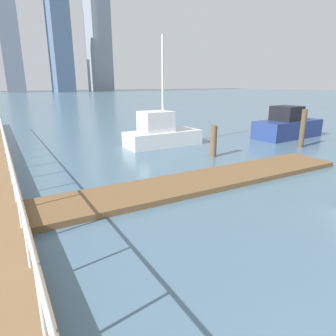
# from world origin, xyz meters

# --- Properties ---
(ground_plane) EXTENTS (300.00, 300.00, 0.00)m
(ground_plane) POSITION_xyz_m (0.00, 20.00, 0.00)
(ground_plane) COLOR slate
(floating_dock) EXTENTS (12.39, 2.00, 0.18)m
(floating_dock) POSITION_xyz_m (2.69, 8.92, 0.09)
(floating_dock) COLOR brown
(floating_dock) RESTS_ON ground_plane
(boardwalk_railing) EXTENTS (0.06, 31.67, 1.08)m
(boardwalk_railing) POSITION_xyz_m (-3.15, 10.08, 1.24)
(boardwalk_railing) COLOR white
(boardwalk_railing) RESTS_ON boardwalk
(dock_piling_1) EXTENTS (0.31, 0.31, 1.51)m
(dock_piling_1) POSITION_xyz_m (5.54, 11.90, 0.75)
(dock_piling_1) COLOR brown
(dock_piling_1) RESTS_ON ground_plane
(dock_piling_2) EXTENTS (0.28, 0.28, 2.08)m
(dock_piling_2) POSITION_xyz_m (11.16, 11.19, 1.04)
(dock_piling_2) COLOR brown
(dock_piling_2) RESTS_ON ground_plane
(moored_boat_2) EXTENTS (5.00, 2.26, 2.04)m
(moored_boat_2) POSITION_xyz_m (13.03, 13.65, 0.74)
(moored_boat_2) COLOR navy
(moored_boat_2) RESTS_ON ground_plane
(moored_boat_3) EXTENTS (4.32, 1.81, 5.89)m
(moored_boat_3) POSITION_xyz_m (4.62, 15.46, 0.73)
(moored_boat_3) COLOR white
(moored_boat_3) RESTS_ON ground_plane
(skyline_tower_3) EXTENTS (7.10, 6.66, 45.03)m
(skyline_tower_3) POSITION_xyz_m (5.23, 135.91, 22.51)
(skyline_tower_3) COLOR slate
(skyline_tower_3) RESTS_ON ground_plane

